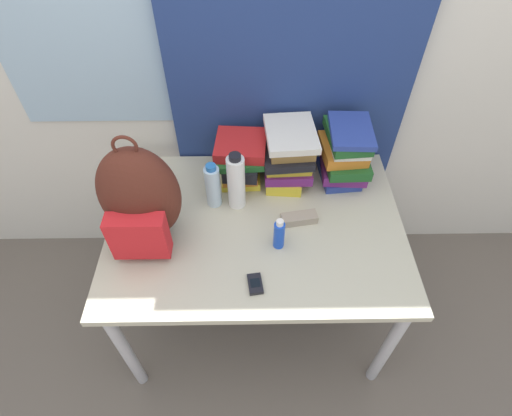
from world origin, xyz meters
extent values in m
plane|color=#665B51|center=(0.00, 0.00, 0.00)|extent=(12.00, 12.00, 0.00)
cube|color=silver|center=(0.00, 0.95, 1.25)|extent=(6.00, 0.05, 2.50)
cube|color=#9EBCD1|center=(-0.49, 0.93, 1.30)|extent=(1.10, 0.01, 0.80)
cube|color=navy|center=(0.15, 0.90, 1.25)|extent=(1.05, 0.04, 2.50)
cube|color=#B7B299|center=(0.00, 0.43, 0.71)|extent=(1.23, 0.87, 0.03)
cylinder|color=#B2B2B7|center=(-0.56, 0.06, 0.35)|extent=(0.05, 0.05, 0.69)
cylinder|color=#B2B2B7|center=(0.56, 0.06, 0.35)|extent=(0.05, 0.05, 0.69)
cylinder|color=#B2B2B7|center=(-0.56, 0.81, 0.35)|extent=(0.05, 0.05, 0.69)
cylinder|color=#B2B2B7|center=(0.56, 0.81, 0.35)|extent=(0.05, 0.05, 0.69)
ellipsoid|color=#512319|center=(-0.43, 0.40, 0.94)|extent=(0.31, 0.21, 0.43)
cube|color=red|center=(-0.43, 0.28, 0.85)|extent=(0.21, 0.07, 0.20)
torus|color=#512319|center=(-0.43, 0.40, 1.17)|extent=(0.09, 0.01, 0.09)
cube|color=yellow|center=(-0.07, 0.73, 0.74)|extent=(0.18, 0.21, 0.04)
cube|color=orange|center=(-0.07, 0.73, 0.78)|extent=(0.17, 0.23, 0.03)
cube|color=black|center=(-0.06, 0.71, 0.82)|extent=(0.17, 0.24, 0.06)
cube|color=#1E5623|center=(-0.06, 0.72, 0.87)|extent=(0.23, 0.24, 0.03)
cube|color=red|center=(-0.06, 0.73, 0.91)|extent=(0.23, 0.22, 0.05)
cube|color=yellow|center=(0.14, 0.73, 0.75)|extent=(0.18, 0.29, 0.05)
cube|color=#6B2370|center=(0.15, 0.72, 0.80)|extent=(0.21, 0.25, 0.05)
cube|color=yellow|center=(0.14, 0.73, 0.85)|extent=(0.21, 0.24, 0.05)
cube|color=black|center=(0.13, 0.72, 0.89)|extent=(0.23, 0.30, 0.03)
cube|color=olive|center=(0.15, 0.73, 0.93)|extent=(0.20, 0.25, 0.05)
cube|color=silver|center=(0.15, 0.72, 0.97)|extent=(0.23, 0.28, 0.03)
cube|color=navy|center=(0.39, 0.72, 0.74)|extent=(0.19, 0.23, 0.04)
cube|color=#6B2370|center=(0.40, 0.72, 0.78)|extent=(0.21, 0.23, 0.05)
cube|color=#1E5623|center=(0.41, 0.72, 0.83)|extent=(0.19, 0.27, 0.05)
cube|color=orange|center=(0.38, 0.72, 0.89)|extent=(0.20, 0.23, 0.05)
cube|color=silver|center=(0.40, 0.72, 0.93)|extent=(0.16, 0.23, 0.02)
cube|color=#1E5623|center=(0.39, 0.72, 0.96)|extent=(0.18, 0.26, 0.04)
cube|color=navy|center=(0.40, 0.71, 0.99)|extent=(0.19, 0.25, 0.02)
cylinder|color=silver|center=(-0.18, 0.56, 0.82)|extent=(0.06, 0.06, 0.20)
cylinder|color=#286BB7|center=(-0.18, 0.56, 0.93)|extent=(0.04, 0.04, 0.02)
cylinder|color=white|center=(-0.08, 0.55, 0.85)|extent=(0.07, 0.07, 0.26)
cylinder|color=black|center=(-0.08, 0.55, 0.99)|extent=(0.05, 0.05, 0.02)
cylinder|color=blue|center=(0.09, 0.32, 0.79)|extent=(0.04, 0.04, 0.13)
cylinder|color=white|center=(0.09, 0.32, 0.86)|extent=(0.03, 0.03, 0.02)
cube|color=black|center=(-0.01, 0.14, 0.73)|extent=(0.06, 0.09, 0.02)
cube|color=black|center=(-0.01, 0.14, 0.74)|extent=(0.04, 0.04, 0.00)
cube|color=gray|center=(0.18, 0.45, 0.74)|extent=(0.16, 0.08, 0.04)
camera|label=1|loc=(-0.02, -0.63, 2.02)|focal=28.00mm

